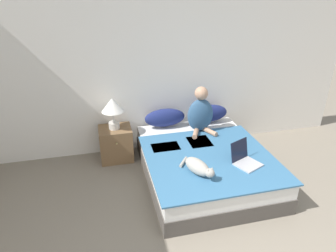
{
  "coord_description": "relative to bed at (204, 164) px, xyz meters",
  "views": [
    {
      "loc": [
        -0.96,
        -0.84,
        2.45
      ],
      "look_at": [
        -0.15,
        2.53,
        0.78
      ],
      "focal_mm": 32.0,
      "sensor_mm": 36.0,
      "label": 1
    }
  ],
  "objects": [
    {
      "name": "person_sitting",
      "position": [
        0.12,
        0.58,
        0.5
      ],
      "size": [
        0.39,
        0.38,
        0.69
      ],
      "color": "#33567A",
      "rests_on": "bed"
    },
    {
      "name": "pillow_far",
      "position": [
        0.35,
        0.85,
        0.36
      ],
      "size": [
        0.63,
        0.21,
        0.29
      ],
      "color": "navy",
      "rests_on": "bed"
    },
    {
      "name": "wall_back",
      "position": [
        -0.33,
        1.05,
        1.07
      ],
      "size": [
        6.06,
        0.05,
        2.55
      ],
      "color": "white",
      "rests_on": "ground_plane"
    },
    {
      "name": "nightstand",
      "position": [
        -1.13,
        0.77,
        0.05
      ],
      "size": [
        0.48,
        0.42,
        0.51
      ],
      "color": "brown",
      "rests_on": "ground_plane"
    },
    {
      "name": "pillow_near",
      "position": [
        -0.35,
        0.85,
        0.36
      ],
      "size": [
        0.63,
        0.21,
        0.29
      ],
      "color": "navy",
      "rests_on": "bed"
    },
    {
      "name": "cat_tabby",
      "position": [
        -0.26,
        -0.48,
        0.3
      ],
      "size": [
        0.33,
        0.57,
        0.17
      ],
      "rotation": [
        0.0,
        0.0,
        -1.16
      ],
      "color": "#A8A399",
      "rests_on": "bed"
    },
    {
      "name": "bed",
      "position": [
        0.0,
        0.0,
        0.0
      ],
      "size": [
        1.61,
        1.95,
        0.43
      ],
      "color": "#4C4742",
      "rests_on": "ground_plane"
    },
    {
      "name": "laptop_open",
      "position": [
        0.37,
        -0.41,
        0.27
      ],
      "size": [
        0.39,
        0.4,
        0.27
      ],
      "rotation": [
        0.0,
        0.0,
        0.42
      ],
      "color": "#B7B7BC",
      "rests_on": "bed"
    },
    {
      "name": "table_lamp",
      "position": [
        -1.13,
        0.77,
        0.64
      ],
      "size": [
        0.32,
        0.32,
        0.47
      ],
      "color": "beige",
      "rests_on": "nightstand"
    }
  ]
}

